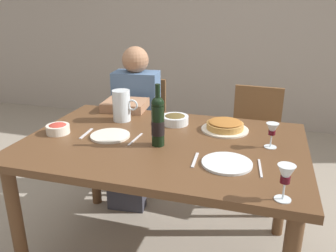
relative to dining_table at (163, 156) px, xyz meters
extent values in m
cube|color=#A3998E|center=(0.00, 2.57, 0.73)|extent=(8.00, 0.10, 2.80)
cube|color=brown|center=(0.00, 0.00, 0.07)|extent=(1.50, 1.00, 0.04)
cylinder|color=brown|center=(-0.67, -0.42, -0.31)|extent=(0.07, 0.07, 0.72)
cylinder|color=brown|center=(-0.67, 0.42, -0.31)|extent=(0.07, 0.07, 0.72)
cylinder|color=brown|center=(0.67, 0.42, -0.31)|extent=(0.07, 0.07, 0.72)
cylinder|color=black|center=(-0.01, -0.06, 0.20)|extent=(0.07, 0.07, 0.22)
sphere|color=black|center=(-0.01, -0.06, 0.32)|extent=(0.07, 0.07, 0.07)
cylinder|color=black|center=(-0.01, -0.06, 0.37)|extent=(0.03, 0.03, 0.09)
cylinder|color=black|center=(-0.01, -0.06, 0.19)|extent=(0.07, 0.07, 0.08)
cylinder|color=silver|center=(-0.35, 0.25, 0.19)|extent=(0.11, 0.11, 0.19)
cylinder|color=silver|center=(-0.35, 0.25, 0.15)|extent=(0.10, 0.10, 0.12)
torus|color=silver|center=(-0.28, 0.25, 0.20)|extent=(0.07, 0.01, 0.07)
cylinder|color=silver|center=(0.30, 0.26, 0.10)|extent=(0.27, 0.27, 0.01)
cylinder|color=#C18E47|center=(0.30, 0.26, 0.12)|extent=(0.21, 0.21, 0.03)
ellipsoid|color=#9E6028|center=(0.30, 0.26, 0.14)|extent=(0.19, 0.19, 0.02)
cylinder|color=silver|center=(-0.61, -0.06, 0.12)|extent=(0.13, 0.13, 0.05)
ellipsoid|color=#B2382D|center=(-0.61, -0.06, 0.13)|extent=(0.11, 0.11, 0.03)
cylinder|color=silver|center=(-0.01, 0.28, 0.12)|extent=(0.17, 0.17, 0.05)
ellipsoid|color=brown|center=(-0.01, 0.28, 0.14)|extent=(0.14, 0.14, 0.04)
cylinder|color=silver|center=(-0.42, 0.39, 0.09)|extent=(0.06, 0.06, 0.00)
cylinder|color=silver|center=(-0.42, 0.39, 0.13)|extent=(0.01, 0.01, 0.06)
cone|color=silver|center=(-0.42, 0.39, 0.20)|extent=(0.06, 0.06, 0.07)
cylinder|color=#470A14|center=(-0.42, 0.39, 0.18)|extent=(0.03, 0.03, 0.02)
cylinder|color=silver|center=(0.56, 0.07, 0.09)|extent=(0.06, 0.06, 0.00)
cylinder|color=silver|center=(0.56, 0.07, 0.13)|extent=(0.01, 0.01, 0.06)
cone|color=silver|center=(0.56, 0.07, 0.19)|extent=(0.06, 0.06, 0.06)
cylinder|color=#470A14|center=(0.56, 0.07, 0.17)|extent=(0.04, 0.04, 0.02)
cylinder|color=silver|center=(0.61, -0.43, 0.09)|extent=(0.06, 0.06, 0.00)
cylinder|color=silver|center=(0.61, -0.43, 0.13)|extent=(0.01, 0.01, 0.07)
cone|color=silver|center=(0.61, -0.43, 0.20)|extent=(0.07, 0.07, 0.07)
cylinder|color=#470A14|center=(0.61, -0.43, 0.18)|extent=(0.04, 0.04, 0.03)
cylinder|color=silver|center=(0.37, -0.19, 0.10)|extent=(0.23, 0.23, 0.01)
cylinder|color=silver|center=(-0.30, -0.03, 0.10)|extent=(0.22, 0.22, 0.01)
cube|color=silver|center=(0.22, -0.19, 0.09)|extent=(0.02, 0.16, 0.00)
cube|color=silver|center=(0.52, -0.19, 0.09)|extent=(0.03, 0.18, 0.00)
cube|color=silver|center=(-0.15, -0.03, 0.09)|extent=(0.02, 0.18, 0.00)
cube|color=silver|center=(-0.45, -0.03, 0.09)|extent=(0.03, 0.16, 0.00)
cube|color=brown|center=(-0.45, 0.80, -0.21)|extent=(0.44, 0.44, 0.02)
cube|color=brown|center=(-0.47, 0.98, 0.00)|extent=(0.36, 0.06, 0.40)
cylinder|color=brown|center=(-0.60, 0.61, -0.44)|extent=(0.04, 0.04, 0.45)
cylinder|color=brown|center=(-0.26, 0.64, -0.44)|extent=(0.04, 0.04, 0.45)
cylinder|color=brown|center=(-0.64, 0.95, -0.44)|extent=(0.04, 0.04, 0.45)
cylinder|color=brown|center=(-0.30, 0.98, -0.44)|extent=(0.04, 0.04, 0.45)
cube|color=#4C6B93|center=(-0.45, 0.76, 0.05)|extent=(0.36, 0.23, 0.50)
sphere|color=#9E7051|center=(-0.45, 0.76, 0.39)|extent=(0.20, 0.20, 0.20)
cube|color=#33333D|center=(-0.43, 0.57, -0.20)|extent=(0.34, 0.41, 0.14)
cube|color=#33333D|center=(-0.42, 0.42, -0.47)|extent=(0.28, 0.15, 0.40)
cube|color=#9E7051|center=(-0.42, 0.48, 0.12)|extent=(0.31, 0.27, 0.06)
cube|color=brown|center=(0.45, 0.78, -0.21)|extent=(0.42, 0.42, 0.02)
cube|color=brown|center=(0.46, 0.97, 0.00)|extent=(0.36, 0.05, 0.40)
cylinder|color=brown|center=(0.27, 0.62, -0.44)|extent=(0.04, 0.04, 0.45)
cylinder|color=brown|center=(0.61, 0.60, -0.44)|extent=(0.04, 0.04, 0.45)
cylinder|color=brown|center=(0.29, 0.96, -0.44)|extent=(0.04, 0.04, 0.45)
cylinder|color=brown|center=(0.63, 0.94, -0.44)|extent=(0.04, 0.04, 0.45)
camera|label=1|loc=(0.51, -1.63, 0.80)|focal=36.58mm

